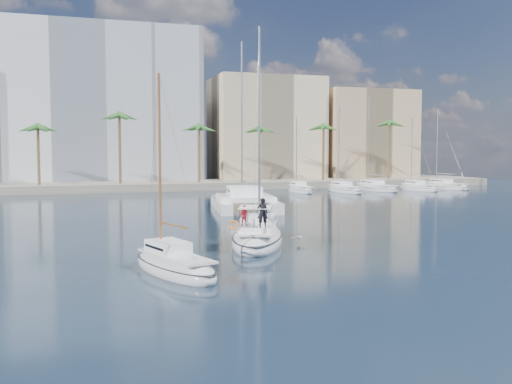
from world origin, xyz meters
name	(u,v)px	position (x,y,z in m)	size (l,w,h in m)	color
ground	(281,251)	(0.00, 0.00, 0.00)	(160.00, 160.00, 0.00)	black
quay	(156,185)	(0.00, 61.00, 0.60)	(120.00, 14.00, 1.20)	gray
building_modern	(79,107)	(-12.00, 73.00, 14.00)	(42.00, 16.00, 28.00)	silver
building_beige	(265,131)	(22.00, 70.00, 10.00)	(20.00, 14.00, 20.00)	beige
building_tan_right	(364,137)	(42.00, 68.00, 9.00)	(18.00, 12.00, 18.00)	tan
palm_centre	(159,126)	(0.00, 57.00, 10.28)	(3.60, 3.60, 12.30)	brown
palm_right	(353,128)	(34.00, 57.00, 10.28)	(3.60, 3.60, 12.30)	brown
main_sloop	(257,236)	(-0.64, 3.00, 0.51)	(6.99, 11.22, 15.90)	silver
small_sloop	(174,265)	(-7.58, -4.55, 0.41)	(4.68, 8.13, 11.14)	silver
catamaran	(245,199)	(4.92, 25.39, 1.16)	(8.07, 13.43, 18.37)	silver
seagull	(299,237)	(2.22, 2.47, 0.39)	(1.22, 0.52, 0.23)	silver
moored_yacht_a	(300,192)	(20.00, 47.00, 0.00)	(2.72, 9.35, 11.90)	silver
moored_yacht_b	(344,192)	(26.50, 45.00, 0.00)	(3.14, 10.78, 13.72)	silver
moored_yacht_c	(376,190)	(33.00, 47.00, 0.00)	(3.55, 12.21, 15.54)	silver
moored_yacht_d	(418,190)	(39.50, 45.00, 0.00)	(2.72, 9.35, 11.90)	silver
moored_yacht_e	(445,189)	(46.00, 47.00, 0.00)	(3.14, 10.78, 13.72)	silver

